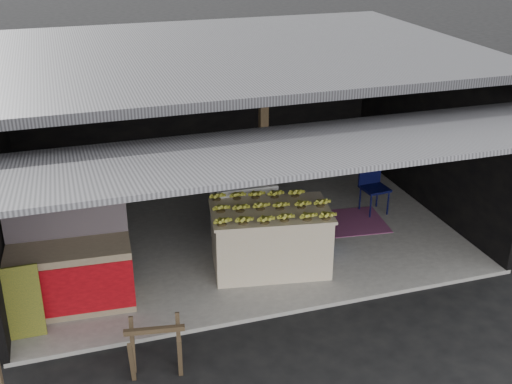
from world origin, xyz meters
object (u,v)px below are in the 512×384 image
object	(u,v)px
plastic_chair	(372,182)
water_barrel	(322,233)
white_crate	(243,212)
sawhorse	(155,345)
neighbor_stall	(71,274)
banana_table	(270,239)

from	to	relation	value
plastic_chair	water_barrel	bearing A→B (deg)	-148.55
white_crate	plastic_chair	bearing A→B (deg)	12.12
white_crate	sawhorse	xyz separation A→B (m)	(-1.82, -2.65, -0.17)
neighbor_stall	sawhorse	world-z (taller)	neighbor_stall
banana_table	sawhorse	size ratio (longest dim) A/B	2.71
sawhorse	water_barrel	distance (m)	3.60
banana_table	neighbor_stall	xyz separation A→B (m)	(-2.79, -0.16, 0.02)
sawhorse	water_barrel	xyz separation A→B (m)	(2.92, 2.10, -0.10)
white_crate	neighbor_stall	xyz separation A→B (m)	(-2.65, -1.02, -0.03)
water_barrel	plastic_chair	distance (m)	1.69
sawhorse	water_barrel	world-z (taller)	sawhorse
neighbor_stall	sawhorse	distance (m)	1.83
banana_table	white_crate	world-z (taller)	white_crate
white_crate	plastic_chair	world-z (taller)	white_crate
neighbor_stall	water_barrel	distance (m)	3.78
neighbor_stall	plastic_chair	xyz separation A→B (m)	(5.09, 1.45, 0.04)
banana_table	plastic_chair	xyz separation A→B (m)	(2.29, 1.30, 0.06)
banana_table	plastic_chair	distance (m)	2.63
banana_table	plastic_chair	size ratio (longest dim) A/B	2.04
banana_table	sawhorse	xyz separation A→B (m)	(-1.97, -1.79, -0.12)
banana_table	neighbor_stall	distance (m)	2.80
neighbor_stall	water_barrel	xyz separation A→B (m)	(3.75, 0.47, -0.24)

